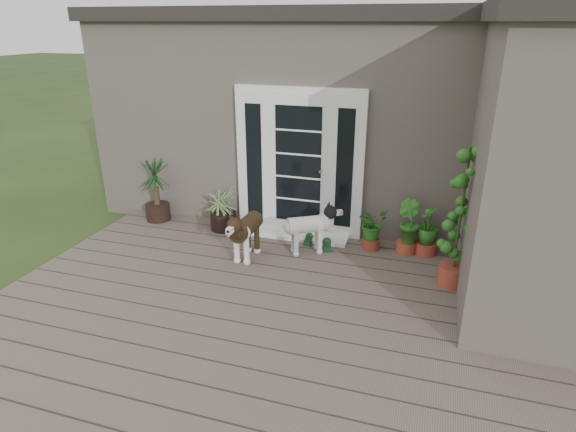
% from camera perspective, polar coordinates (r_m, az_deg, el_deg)
% --- Properties ---
extents(deck, '(6.20, 4.60, 0.12)m').
position_cam_1_polar(deck, '(5.54, -3.27, -11.32)').
color(deck, '#6B5B4C').
rests_on(deck, ground).
extents(house_main, '(7.40, 4.00, 3.10)m').
position_cam_1_polar(house_main, '(8.86, 6.39, 11.80)').
color(house_main, '#665E54').
rests_on(house_main, ground).
extents(roof_main, '(7.60, 4.20, 0.20)m').
position_cam_1_polar(roof_main, '(8.73, 6.88, 22.52)').
color(roof_main, '#2D2826').
rests_on(roof_main, house_main).
extents(house_wing, '(1.60, 2.40, 3.10)m').
position_cam_1_polar(house_wing, '(5.76, 28.99, 3.60)').
color(house_wing, '#665E54').
rests_on(house_wing, ground).
extents(door_unit, '(1.90, 0.14, 2.15)m').
position_cam_1_polar(door_unit, '(7.04, 1.31, 6.31)').
color(door_unit, white).
rests_on(door_unit, deck).
extents(door_step, '(1.60, 0.40, 0.05)m').
position_cam_1_polar(door_step, '(7.22, 0.79, -2.15)').
color(door_step, white).
rests_on(door_step, deck).
extents(brindle_dog, '(0.37, 0.80, 0.66)m').
position_cam_1_polar(brindle_dog, '(6.47, -4.91, -2.27)').
color(brindle_dog, '#342713').
rests_on(brindle_dog, deck).
extents(white_dog, '(0.79, 0.65, 0.61)m').
position_cam_1_polar(white_dog, '(6.60, 2.29, -1.92)').
color(white_dog, white).
rests_on(white_dog, deck).
extents(spider_plant, '(0.81, 0.81, 0.72)m').
position_cam_1_polar(spider_plant, '(7.40, -7.68, 1.05)').
color(spider_plant, '#A1BE74').
rests_on(spider_plant, deck).
extents(yucca, '(0.77, 0.77, 1.05)m').
position_cam_1_polar(yucca, '(7.91, -15.36, 3.13)').
color(yucca, black).
rests_on(yucca, deck).
extents(herb_a, '(0.58, 0.58, 0.53)m').
position_cam_1_polar(herb_a, '(6.82, 9.86, -1.80)').
color(herb_a, '#1E4F16').
rests_on(herb_a, deck).
extents(herb_b, '(0.51, 0.51, 0.54)m').
position_cam_1_polar(herb_b, '(6.81, 13.88, -2.11)').
color(herb_b, '#194B15').
rests_on(herb_b, deck).
extents(herb_c, '(0.36, 0.36, 0.56)m').
position_cam_1_polar(herb_c, '(6.85, 16.09, -2.14)').
color(herb_c, '#1C611B').
rests_on(herb_c, deck).
extents(sapling, '(0.57, 0.57, 1.78)m').
position_cam_1_polar(sapling, '(5.90, 19.69, -0.07)').
color(sapling, '#1F5518').
rests_on(sapling, deck).
extents(clog_left, '(0.22, 0.35, 0.10)m').
position_cam_1_polar(clog_left, '(6.84, 4.63, -3.45)').
color(clog_left, black).
rests_on(clog_left, deck).
extents(clog_right, '(0.17, 0.32, 0.09)m').
position_cam_1_polar(clog_right, '(7.00, 2.44, -2.81)').
color(clog_right, black).
rests_on(clog_right, deck).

